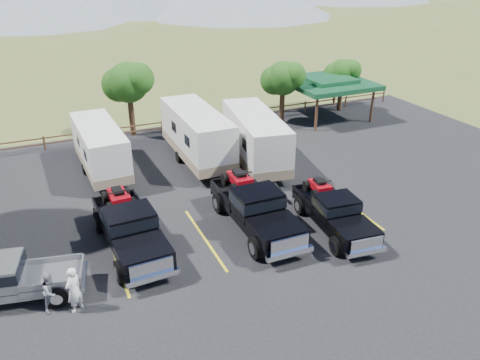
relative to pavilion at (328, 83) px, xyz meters
name	(u,v)px	position (x,y,z in m)	size (l,w,h in m)	color
ground	(285,278)	(-13.00, -17.00, -2.79)	(320.00, 320.00, 0.00)	#4E5925
asphalt_lot	(253,240)	(-13.00, -14.00, -2.77)	(44.00, 34.00, 0.04)	black
stall_lines	(244,229)	(-13.00, -13.00, -2.74)	(12.12, 5.50, 0.01)	gold
tree_ne_a	(283,79)	(-4.03, 0.01, 0.69)	(3.11, 2.92, 4.76)	#301D12
tree_ne_b	(342,73)	(1.98, 1.01, 0.34)	(2.77, 2.59, 4.27)	#301D12
tree_north	(128,83)	(-15.03, 2.02, 1.05)	(3.46, 3.24, 5.25)	#301D12
rail_fence	(188,122)	(-11.00, 1.50, -2.18)	(36.12, 0.12, 1.00)	brown
pavilion	(328,83)	(0.00, 0.00, 0.00)	(6.20, 6.20, 3.22)	brown
rig_left	(130,226)	(-18.19, -12.33, -1.69)	(2.56, 6.67, 2.20)	black
rig_center	(255,207)	(-12.46, -12.98, -1.66)	(2.42, 6.77, 2.26)	black
rig_right	(333,211)	(-9.14, -14.57, -1.81)	(2.51, 5.96, 1.94)	black
trailer_left	(100,149)	(-18.05, -3.74, -1.23)	(2.45, 8.36, 2.90)	white
trailer_center	(197,135)	(-12.32, -4.38, -1.04)	(2.51, 9.35, 3.26)	white
trailer_right	(255,139)	(-9.26, -6.30, -1.08)	(3.53, 9.21, 3.18)	white
pickup_silver	(7,279)	(-23.06, -13.95, -1.87)	(5.84, 2.82, 1.68)	gray
person_a	(74,290)	(-20.87, -15.62, -1.83)	(0.67, 0.44, 1.84)	silver
person_b	(51,291)	(-21.62, -15.18, -1.97)	(0.76, 0.59, 1.56)	slate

